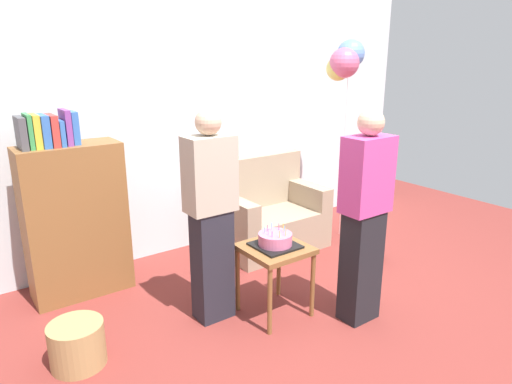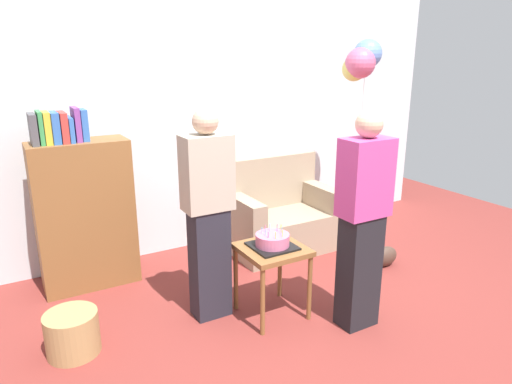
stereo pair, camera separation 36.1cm
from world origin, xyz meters
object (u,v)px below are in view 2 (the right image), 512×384
(bookshelf, at_px, (84,211))
(person_blowing_candles, at_px, (208,215))
(handbag, at_px, (385,257))
(side_table, at_px, (272,257))
(birthday_cake, at_px, (272,241))
(wicker_basket, at_px, (72,333))
(balloon_bunch, at_px, (361,62))
(couch, at_px, (279,217))
(person_holding_cake, at_px, (362,222))

(bookshelf, bearing_deg, person_blowing_candles, -54.25)
(handbag, bearing_deg, person_blowing_candles, 178.01)
(side_table, height_order, birthday_cake, birthday_cake)
(wicker_basket, xyz_separation_m, balloon_bunch, (3.04, 0.62, 1.76))
(bookshelf, xyz_separation_m, handbag, (2.55, -1.07, -0.59))
(bookshelf, bearing_deg, birthday_cake, -47.57)
(side_table, bearing_deg, birthday_cake, -10.06)
(bookshelf, height_order, birthday_cake, bookshelf)
(couch, height_order, bookshelf, bookshelf)
(birthday_cake, distance_m, balloon_bunch, 2.23)
(bookshelf, height_order, side_table, bookshelf)
(person_blowing_candles, distance_m, handbag, 1.97)
(couch, height_order, birthday_cake, couch)
(person_blowing_candles, xyz_separation_m, wicker_basket, (-1.04, 0.02, -0.68))
(birthday_cake, bearing_deg, handbag, 7.25)
(person_holding_cake, height_order, wicker_basket, person_holding_cake)
(person_holding_cake, distance_m, balloon_bunch, 2.03)
(bookshelf, bearing_deg, person_holding_cake, -45.98)
(person_blowing_candles, relative_size, person_holding_cake, 1.00)
(birthday_cake, relative_size, person_holding_cake, 0.20)
(person_blowing_candles, bearing_deg, birthday_cake, -51.11)
(wicker_basket, distance_m, handbag, 2.87)
(person_blowing_candles, height_order, handbag, person_blowing_candles)
(bookshelf, bearing_deg, wicker_basket, -107.45)
(person_holding_cake, bearing_deg, birthday_cake, -32.36)
(handbag, distance_m, balloon_bunch, 1.95)
(person_blowing_candles, height_order, person_holding_cake, same)
(couch, bearing_deg, bookshelf, 175.51)
(side_table, relative_size, birthday_cake, 1.79)
(bookshelf, height_order, handbag, bookshelf)
(balloon_bunch, bearing_deg, side_table, -150.77)
(birthday_cake, distance_m, person_holding_cake, 0.69)
(birthday_cake, relative_size, wicker_basket, 0.89)
(birthday_cake, bearing_deg, balloon_bunch, 29.23)
(bookshelf, height_order, person_blowing_candles, person_blowing_candles)
(couch, xyz_separation_m, balloon_bunch, (0.81, -0.21, 1.57))
(person_holding_cake, height_order, balloon_bunch, balloon_bunch)
(person_blowing_candles, bearing_deg, balloon_bunch, -3.10)
(side_table, xyz_separation_m, person_holding_cake, (0.49, -0.44, 0.34))
(handbag, bearing_deg, person_holding_cake, -146.22)
(couch, xyz_separation_m, bookshelf, (-1.92, 0.15, 0.35))
(bookshelf, distance_m, side_table, 1.71)
(bookshelf, height_order, person_holding_cake, person_holding_cake)
(wicker_basket, height_order, balloon_bunch, balloon_bunch)
(wicker_basket, bearing_deg, balloon_bunch, 11.60)
(person_blowing_candles, xyz_separation_m, person_holding_cake, (0.91, -0.68, 0.00))
(couch, distance_m, person_blowing_candles, 1.55)
(couch, relative_size, bookshelf, 0.70)
(birthday_cake, relative_size, handbag, 1.14)
(side_table, relative_size, person_blowing_candles, 0.35)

